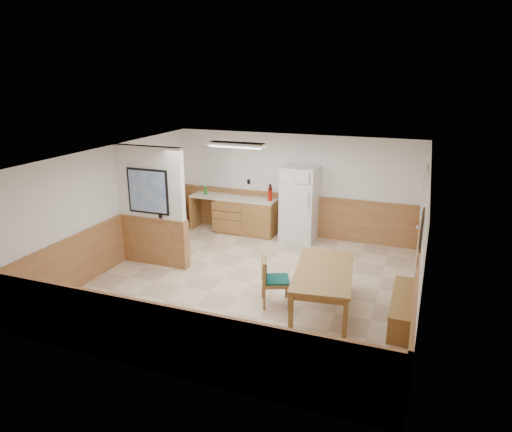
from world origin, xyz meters
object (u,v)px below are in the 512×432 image
at_px(dining_bench, 402,302).
at_px(dining_chair, 270,278).
at_px(refrigerator, 299,204).
at_px(fire_extinguisher, 270,194).
at_px(soap_bottle, 205,191).
at_px(dining_table, 324,275).

xyz_separation_m(dining_bench, dining_chair, (-2.19, -0.18, 0.15)).
bearing_deg(dining_chair, refrigerator, 74.18).
relative_size(dining_bench, dining_chair, 1.85).
distance_m(dining_bench, fire_extinguisher, 4.62).
xyz_separation_m(dining_chair, soap_bottle, (-2.87, 3.29, 0.51)).
relative_size(refrigerator, soap_bottle, 8.32).
bearing_deg(dining_bench, refrigerator, 130.16).
bearing_deg(fire_extinguisher, soap_bottle, -158.18).
distance_m(refrigerator, fire_extinguisher, 0.76).
height_order(dining_table, dining_bench, dining_table).
height_order(fire_extinguisher, soap_bottle, fire_extinguisher).
bearing_deg(dining_bench, dining_chair, -175.03).
relative_size(dining_table, dining_chair, 2.33).
bearing_deg(soap_bottle, dining_bench, -31.56).
relative_size(refrigerator, fire_extinguisher, 4.34).
height_order(dining_table, fire_extinguisher, fire_extinguisher).
bearing_deg(refrigerator, dining_table, -66.87).
bearing_deg(dining_bench, soap_bottle, 148.70).
height_order(dining_chair, soap_bottle, soap_bottle).
relative_size(dining_chair, soap_bottle, 3.92).
relative_size(refrigerator, dining_table, 0.91).
bearing_deg(dining_table, fire_extinguisher, 115.00).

